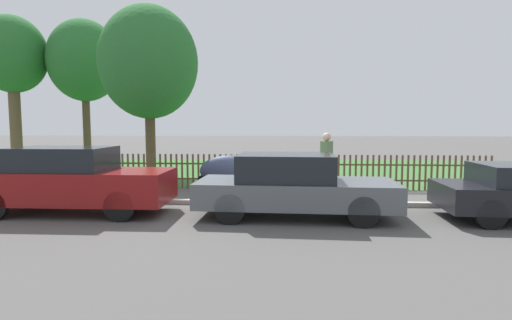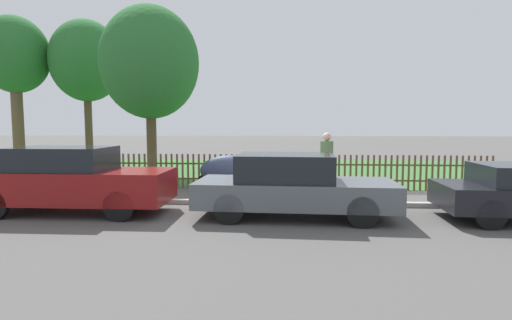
{
  "view_description": "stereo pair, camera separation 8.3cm",
  "coord_description": "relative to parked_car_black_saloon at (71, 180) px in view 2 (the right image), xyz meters",
  "views": [
    {
      "loc": [
        0.62,
        -10.12,
        2.1
      ],
      "look_at": [
        -0.09,
        0.92,
        1.1
      ],
      "focal_mm": 28.0,
      "sensor_mm": 36.0,
      "label": 1
    },
    {
      "loc": [
        0.7,
        -10.12,
        2.1
      ],
      "look_at": [
        -0.09,
        0.92,
        1.1
      ],
      "focal_mm": 28.0,
      "sensor_mm": 36.0,
      "label": 2
    }
  ],
  "objects": [
    {
      "name": "pedestrian_near_fence",
      "position": [
        6.24,
        2.66,
        0.26
      ],
      "size": [
        0.46,
        0.46,
        1.85
      ],
      "rotation": [
        0.0,
        0.0,
        0.25
      ],
      "color": "slate",
      "rests_on": "ground"
    },
    {
      "name": "ground_plane",
      "position": [
        4.32,
        1.15,
        -0.79
      ],
      "size": [
        120.0,
        120.0,
        0.0
      ],
      "primitive_type": "plane",
      "color": "#565451"
    },
    {
      "name": "tree_mid_park",
      "position": [
        -0.25,
        6.55,
        3.68
      ],
      "size": [
        3.81,
        3.81,
        6.69
      ],
      "color": "brown",
      "rests_on": "ground"
    },
    {
      "name": "kerb_stone",
      "position": [
        4.32,
        1.25,
        -0.73
      ],
      "size": [
        38.52,
        0.2,
        0.12
      ],
      "primitive_type": "cube",
      "color": "#B2ADA3",
      "rests_on": "ground"
    },
    {
      "name": "covered_motorcycle",
      "position": [
        3.45,
        2.78,
        -0.08
      ],
      "size": [
        1.99,
        0.83,
        1.17
      ],
      "rotation": [
        0.0,
        0.0,
        0.06
      ],
      "color": "black",
      "rests_on": "ground"
    },
    {
      "name": "park_fence",
      "position": [
        4.32,
        3.8,
        -0.23
      ],
      "size": [
        38.52,
        0.05,
        1.13
      ],
      "color": "brown",
      "rests_on": "ground"
    },
    {
      "name": "parked_car_navy_estate",
      "position": [
        5.2,
        -0.05,
        -0.07
      ],
      "size": [
        4.48,
        1.92,
        1.43
      ],
      "rotation": [
        0.0,
        0.0,
        -0.04
      ],
      "color": "#51565B",
      "rests_on": "ground"
    },
    {
      "name": "tree_nearest_kerb",
      "position": [
        -8.37,
        10.26,
        4.64
      ],
      "size": [
        3.3,
        3.3,
        7.43
      ],
      "color": "brown",
      "rests_on": "ground"
    },
    {
      "name": "parked_car_black_saloon",
      "position": [
        0.0,
        0.0,
        0.0
      ],
      "size": [
        4.57,
        1.68,
        1.56
      ],
      "rotation": [
        0.0,
        0.0,
        0.01
      ],
      "color": "maroon",
      "rests_on": "ground"
    },
    {
      "name": "grass_strip",
      "position": [
        4.32,
        9.12,
        -0.79
      ],
      "size": [
        38.52,
        10.67,
        0.01
      ],
      "primitive_type": "cube",
      "color": "#3D7033",
      "rests_on": "ground"
    },
    {
      "name": "tree_behind_motorcycle",
      "position": [
        -5.16,
        11.19,
        4.51
      ],
      "size": [
        3.61,
        3.61,
        7.42
      ],
      "color": "brown",
      "rests_on": "ground"
    }
  ]
}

